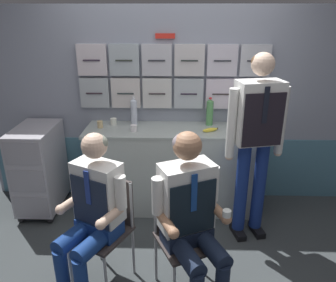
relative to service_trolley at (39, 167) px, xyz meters
name	(u,v)px	position (x,y,z in m)	size (l,w,h in m)	color
ground	(168,277)	(1.42, -0.99, -0.53)	(4.80, 4.80, 0.04)	#393E40
galley_bulkhead	(172,108)	(1.42, 0.38, 0.56)	(4.20, 0.14, 2.15)	#8F96A8
galley_counter	(170,169)	(1.41, 0.10, -0.05)	(1.79, 0.53, 0.93)	#B6C1BC
service_trolley	(39,167)	(0.00, 0.00, 0.00)	(0.40, 0.65, 0.96)	black
folding_chair_left	(107,218)	(0.93, -0.95, 0.03)	(0.54, 0.54, 0.87)	#A8AAAF
crew_member_left	(92,209)	(0.86, -1.10, 0.20)	(0.58, 0.68, 1.29)	black
folding_chair_right	(181,226)	(1.52, -1.03, 0.03)	(0.53, 0.53, 0.87)	#A8AAAF
crew_member_right	(191,213)	(1.59, -1.18, 0.24)	(0.60, 0.72, 1.34)	black
crew_member_standing	(256,132)	(2.19, -0.36, 0.56)	(0.54, 0.33, 1.77)	black
water_bottle_tall	(234,117)	(2.07, 0.16, 0.54)	(0.07, 0.07, 0.26)	silver
water_bottle_clear	(210,112)	(1.83, 0.25, 0.56)	(0.07, 0.07, 0.30)	#539855
water_bottle_short	(134,111)	(1.02, 0.24, 0.56)	(0.07, 0.07, 0.31)	silver
coffee_cup_spare	(134,128)	(1.04, 0.02, 0.45)	(0.07, 0.07, 0.07)	white
paper_cup_tan	(114,121)	(0.79, 0.22, 0.45)	(0.07, 0.07, 0.07)	white
paper_cup_blue	(100,124)	(0.67, 0.12, 0.46)	(0.06, 0.06, 0.07)	tan
snack_banana	(210,130)	(1.82, 0.03, 0.44)	(0.17, 0.10, 0.04)	yellow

